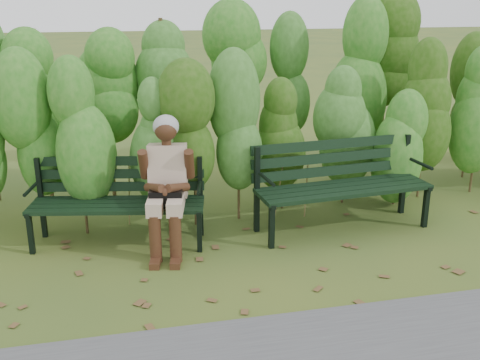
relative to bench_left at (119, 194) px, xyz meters
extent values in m
plane|color=#395323|center=(1.18, -0.86, -0.52)|extent=(80.00, 80.00, 0.00)
cylinder|color=#47381E|center=(-0.97, 0.44, -0.12)|extent=(0.03, 0.03, 0.80)
ellipsoid|color=#26711A|center=(-0.97, 0.44, 0.52)|extent=(0.64, 0.64, 1.44)
cylinder|color=#47381E|center=(-0.35, 0.44, -0.12)|extent=(0.03, 0.03, 0.80)
ellipsoid|color=#26711A|center=(-0.35, 0.44, 0.52)|extent=(0.64, 0.64, 1.44)
cylinder|color=#47381E|center=(0.26, 0.44, -0.12)|extent=(0.03, 0.03, 0.80)
ellipsoid|color=#26711A|center=(0.26, 0.44, 0.52)|extent=(0.64, 0.64, 1.44)
cylinder|color=#47381E|center=(0.87, 0.44, -0.12)|extent=(0.03, 0.03, 0.80)
ellipsoid|color=#26711A|center=(0.87, 0.44, 0.52)|extent=(0.64, 0.64, 1.44)
cylinder|color=#47381E|center=(1.48, 0.44, -0.12)|extent=(0.03, 0.03, 0.80)
ellipsoid|color=#26711A|center=(1.48, 0.44, 0.52)|extent=(0.64, 0.64, 1.44)
cylinder|color=#47381E|center=(2.09, 0.44, -0.12)|extent=(0.03, 0.03, 0.80)
ellipsoid|color=#26711A|center=(2.09, 0.44, 0.52)|extent=(0.64, 0.64, 1.44)
cylinder|color=#47381E|center=(2.70, 0.44, -0.12)|extent=(0.03, 0.03, 0.80)
ellipsoid|color=#26711A|center=(2.70, 0.44, 0.52)|extent=(0.64, 0.64, 1.44)
cylinder|color=#47381E|center=(3.32, 0.44, -0.12)|extent=(0.03, 0.03, 0.80)
ellipsoid|color=#26711A|center=(3.32, 0.44, 0.52)|extent=(0.64, 0.64, 1.44)
cylinder|color=#47381E|center=(3.93, 0.44, -0.12)|extent=(0.03, 0.03, 0.80)
ellipsoid|color=#26711A|center=(3.93, 0.44, 0.52)|extent=(0.64, 0.64, 1.44)
cylinder|color=#47381E|center=(4.54, 0.44, -0.12)|extent=(0.03, 0.03, 0.80)
cylinder|color=#47381E|center=(-0.74, 1.44, 0.03)|extent=(0.04, 0.04, 1.10)
ellipsoid|color=#204E0C|center=(-0.74, 1.44, 0.91)|extent=(0.70, 0.70, 1.98)
cylinder|color=#47381E|center=(0.02, 1.44, 0.03)|extent=(0.04, 0.04, 1.10)
ellipsoid|color=#204E0C|center=(0.02, 1.44, 0.91)|extent=(0.70, 0.70, 1.98)
cylinder|color=#47381E|center=(0.79, 1.44, 0.03)|extent=(0.04, 0.04, 1.10)
ellipsoid|color=#204E0C|center=(0.79, 1.44, 0.91)|extent=(0.70, 0.70, 1.98)
cylinder|color=#47381E|center=(1.56, 1.44, 0.03)|extent=(0.04, 0.04, 1.10)
ellipsoid|color=#204E0C|center=(1.56, 1.44, 0.91)|extent=(0.70, 0.70, 1.98)
cylinder|color=#47381E|center=(2.33, 1.44, 0.03)|extent=(0.04, 0.04, 1.10)
ellipsoid|color=#204E0C|center=(2.33, 1.44, 0.91)|extent=(0.70, 0.70, 1.98)
cylinder|color=#47381E|center=(3.10, 1.44, 0.03)|extent=(0.04, 0.04, 1.10)
ellipsoid|color=#204E0C|center=(3.10, 1.44, 0.91)|extent=(0.70, 0.70, 1.98)
cylinder|color=#47381E|center=(3.86, 1.44, 0.03)|extent=(0.04, 0.04, 1.10)
ellipsoid|color=#204E0C|center=(3.86, 1.44, 0.91)|extent=(0.70, 0.70, 1.98)
cylinder|color=#47381E|center=(4.63, 1.44, 0.03)|extent=(0.04, 0.04, 1.10)
ellipsoid|color=#204E0C|center=(4.63, 1.44, 0.91)|extent=(0.70, 0.70, 1.98)
cube|color=brown|center=(0.21, -0.36, -0.52)|extent=(0.11, 0.10, 0.01)
cube|color=brown|center=(-1.07, -0.89, -0.52)|extent=(0.11, 0.11, 0.01)
cube|color=brown|center=(1.39, -0.45, -0.52)|extent=(0.09, 0.10, 0.01)
cube|color=brown|center=(0.94, -1.42, -0.52)|extent=(0.11, 0.11, 0.01)
cube|color=brown|center=(-0.78, -0.03, -0.52)|extent=(0.11, 0.09, 0.01)
cube|color=brown|center=(0.85, -1.46, -0.52)|extent=(0.11, 0.11, 0.01)
cube|color=brown|center=(0.72, -2.00, -0.52)|extent=(0.10, 0.09, 0.01)
cube|color=brown|center=(1.67, -0.72, -0.52)|extent=(0.07, 0.09, 0.01)
cube|color=brown|center=(3.02, -1.85, -0.52)|extent=(0.11, 0.10, 0.01)
cube|color=brown|center=(1.23, -0.57, -0.52)|extent=(0.07, 0.09, 0.01)
cube|color=brown|center=(-0.63, -1.44, -0.52)|extent=(0.11, 0.11, 0.01)
cube|color=brown|center=(2.07, -0.32, -0.52)|extent=(0.07, 0.09, 0.01)
cube|color=brown|center=(-0.18, -1.11, -0.52)|extent=(0.10, 0.09, 0.01)
cube|color=brown|center=(3.02, -0.74, -0.52)|extent=(0.11, 0.11, 0.01)
cube|color=brown|center=(3.83, -0.53, -0.52)|extent=(0.11, 0.11, 0.01)
cube|color=brown|center=(3.09, -1.35, -0.52)|extent=(0.11, 0.10, 0.01)
cube|color=brown|center=(0.40, -1.39, -0.52)|extent=(0.11, 0.11, 0.01)
cube|color=brown|center=(3.62, -0.03, -0.52)|extent=(0.09, 0.10, 0.01)
cube|color=brown|center=(2.98, -1.32, -0.52)|extent=(0.11, 0.09, 0.01)
cube|color=brown|center=(-0.68, -0.95, -0.52)|extent=(0.10, 0.11, 0.01)
cube|color=brown|center=(-0.43, -1.54, -0.52)|extent=(0.09, 0.10, 0.01)
cube|color=brown|center=(1.58, -0.42, -0.52)|extent=(0.11, 0.10, 0.01)
cube|color=brown|center=(-0.28, -1.79, -0.52)|extent=(0.11, 0.10, 0.01)
cube|color=brown|center=(1.29, -0.53, -0.52)|extent=(0.07, 0.09, 0.01)
cube|color=brown|center=(3.54, -1.00, -0.52)|extent=(0.11, 0.11, 0.01)
cube|color=brown|center=(0.14, -1.52, -0.52)|extent=(0.11, 0.10, 0.01)
cube|color=brown|center=(1.30, -0.06, -0.52)|extent=(0.10, 0.09, 0.01)
cube|color=brown|center=(1.62, -0.81, -0.52)|extent=(0.08, 0.10, 0.01)
cube|color=brown|center=(3.98, -0.17, -0.52)|extent=(0.07, 0.09, 0.01)
cube|color=brown|center=(0.05, -1.13, -0.52)|extent=(0.10, 0.11, 0.01)
cube|color=black|center=(-0.06, -0.29, -0.08)|extent=(1.75, 0.45, 0.04)
cube|color=black|center=(-0.03, -0.17, -0.08)|extent=(1.75, 0.45, 0.04)
cube|color=black|center=(-0.01, -0.05, -0.08)|extent=(1.75, 0.45, 0.04)
cube|color=black|center=(0.01, 0.07, -0.08)|extent=(1.75, 0.45, 0.04)
cube|color=black|center=(0.03, 0.16, 0.03)|extent=(1.74, 0.40, 0.10)
cube|color=black|center=(0.04, 0.18, 0.17)|extent=(1.74, 0.40, 0.10)
cube|color=black|center=(0.04, 0.19, 0.30)|extent=(1.74, 0.40, 0.10)
cube|color=black|center=(-0.88, -0.13, -0.30)|extent=(0.06, 0.06, 0.44)
cube|color=black|center=(-0.80, 0.28, -0.08)|extent=(0.06, 0.06, 0.88)
cube|color=black|center=(-0.85, 0.06, -0.10)|extent=(0.14, 0.49, 0.04)
cylinder|color=black|center=(-0.86, 0.01, 0.12)|extent=(0.11, 0.37, 0.04)
cube|color=black|center=(0.77, -0.46, -0.30)|extent=(0.06, 0.06, 0.44)
cube|color=black|center=(0.85, -0.05, -0.08)|extent=(0.06, 0.06, 0.88)
cube|color=black|center=(0.80, -0.27, -0.10)|extent=(0.14, 0.49, 0.04)
cylinder|color=black|center=(0.80, -0.32, 0.12)|extent=(0.11, 0.37, 0.04)
cube|color=black|center=(2.41, -0.45, -0.04)|extent=(1.92, 0.28, 0.04)
cube|color=black|center=(2.40, -0.31, -0.04)|extent=(1.92, 0.28, 0.04)
cube|color=black|center=(2.39, -0.18, -0.04)|extent=(1.92, 0.28, 0.04)
cube|color=black|center=(2.38, -0.05, -0.04)|extent=(1.92, 0.28, 0.04)
cube|color=black|center=(2.37, 0.05, 0.08)|extent=(1.92, 0.22, 0.11)
cube|color=black|center=(2.37, 0.07, 0.23)|extent=(1.92, 0.22, 0.11)
cube|color=black|center=(2.37, 0.08, 0.38)|extent=(1.92, 0.22, 0.11)
cube|color=black|center=(1.50, -0.54, -0.28)|extent=(0.06, 0.06, 0.48)
cube|color=black|center=(1.46, -0.08, -0.04)|extent=(0.06, 0.06, 0.96)
cube|color=black|center=(1.48, -0.33, -0.06)|extent=(0.10, 0.54, 0.04)
cylinder|color=black|center=(1.48, -0.38, 0.18)|extent=(0.07, 0.40, 0.04)
cube|color=black|center=(3.33, -0.38, -0.28)|extent=(0.06, 0.06, 0.48)
cube|color=black|center=(3.29, 0.08, -0.04)|extent=(0.06, 0.06, 0.96)
cube|color=black|center=(3.31, -0.17, -0.06)|extent=(0.10, 0.54, 0.04)
cylinder|color=black|center=(3.31, -0.22, 0.18)|extent=(0.07, 0.40, 0.04)
cube|color=tan|center=(0.35, -0.41, 0.02)|extent=(0.24, 0.47, 0.14)
cube|color=tan|center=(0.54, -0.45, 0.02)|extent=(0.24, 0.47, 0.14)
cylinder|color=#412414|center=(0.32, -0.59, -0.28)|extent=(0.14, 0.14, 0.48)
cylinder|color=#412414|center=(0.51, -0.63, -0.28)|extent=(0.14, 0.14, 0.48)
cube|color=#412414|center=(0.30, -0.67, -0.49)|extent=(0.14, 0.23, 0.06)
cube|color=#412414|center=(0.49, -0.71, -0.49)|extent=(0.14, 0.23, 0.06)
cube|color=tan|center=(0.50, -0.14, 0.27)|extent=(0.43, 0.34, 0.56)
cylinder|color=#412414|center=(0.50, -0.17, 0.56)|extent=(0.10, 0.10, 0.11)
sphere|color=#412414|center=(0.50, -0.18, 0.70)|extent=(0.23, 0.23, 0.23)
ellipsoid|color=gray|center=(0.50, -0.15, 0.72)|extent=(0.26, 0.25, 0.24)
cylinder|color=#412414|center=(0.27, -0.18, 0.36)|extent=(0.14, 0.24, 0.33)
cylinder|color=#412414|center=(0.71, -0.27, 0.36)|extent=(0.14, 0.24, 0.33)
cylinder|color=#412414|center=(0.35, -0.34, 0.16)|extent=(0.21, 0.30, 0.14)
cylinder|color=#412414|center=(0.57, -0.39, 0.16)|extent=(0.28, 0.26, 0.14)
sphere|color=#412414|center=(0.45, -0.43, 0.14)|extent=(0.12, 0.12, 0.12)
cube|color=black|center=(0.45, -0.42, 0.06)|extent=(0.34, 0.19, 0.17)
camera|label=1|loc=(0.01, -5.62, 1.94)|focal=42.00mm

